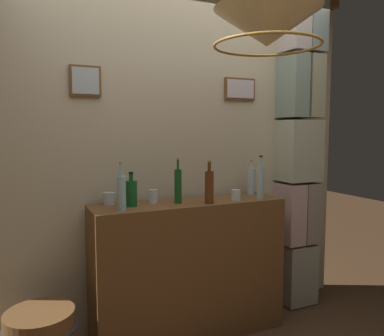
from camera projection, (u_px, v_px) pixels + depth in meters
The scene contains 13 objects.
panelled_rear_partition at pixel (175, 139), 2.99m from camera, with size 3.07×0.15×2.75m.
stone_pillar at pixel (296, 149), 3.32m from camera, with size 0.34×0.32×2.67m.
bar_shelf_unit at pixel (189, 269), 2.83m from camera, with size 1.41×0.39×1.01m, color brown.
liquor_bottle_tequila at pixel (209, 186), 2.71m from camera, with size 0.06×0.06×0.31m.
liquor_bottle_scotch at pixel (122, 192), 2.47m from camera, with size 0.06×0.06×0.31m.
liquor_bottle_brandy at pixel (251, 181), 3.11m from camera, with size 0.06×0.06×0.28m.
liquor_bottle_mezcal at pixel (260, 182), 2.89m from camera, with size 0.05×0.05×0.33m.
liquor_bottle_sherry at pixel (178, 186), 2.72m from camera, with size 0.05×0.05×0.32m.
liquor_bottle_vodka at pixel (131, 193), 2.61m from camera, with size 0.08×0.08×0.23m.
glass_tumbler_rocks at pixel (153, 196), 2.75m from camera, with size 0.06×0.06×0.09m.
glass_tumbler_highball at pixel (236, 195), 2.85m from camera, with size 0.07×0.07×0.08m.
glass_tumbler_shot at pixel (109, 198), 2.68m from camera, with size 0.08×0.08×0.08m.
pendant_lamp at pixel (267, 29), 2.11m from camera, with size 0.60×0.60×0.50m.
Camera 1 is at (-1.13, -1.68, 1.52)m, focal length 36.04 mm.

